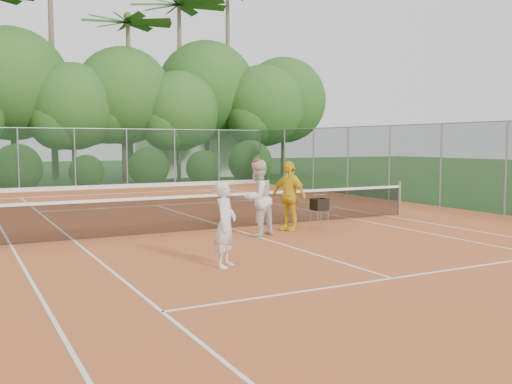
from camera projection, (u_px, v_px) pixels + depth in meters
ground at (231, 229)px, 15.38m from camera, size 120.00×120.00×0.00m
clay_court at (231, 229)px, 15.38m from camera, size 18.00×36.00×0.02m
club_building at (200, 154)px, 40.57m from camera, size 8.00×5.00×3.00m
tennis_net at (231, 210)px, 15.33m from camera, size 11.97×0.10×1.10m
player_white at (225, 224)px, 10.59m from camera, size 0.69×0.69×1.62m
player_center_grp at (258, 198)px, 14.11m from camera, size 1.12×1.00×1.92m
player_yellow at (289, 196)px, 14.98m from camera, size 0.78×1.16×1.83m
ball_hopper at (319, 205)px, 15.05m from camera, size 0.37×0.37×0.84m
stray_ball_a at (116, 200)px, 22.70m from camera, size 0.07×0.07×0.07m
stray_ball_b at (145, 196)px, 24.18m from camera, size 0.07×0.07×0.07m
stray_ball_c at (200, 192)px, 26.17m from camera, size 0.07×0.07×0.07m
court_markings at (231, 228)px, 15.38m from camera, size 11.03×23.83×0.01m
fence_back at (101, 159)px, 28.44m from camera, size 18.07×0.07×3.00m
fence_right at (506, 168)px, 18.14m from camera, size 0.07×33.07×3.00m
tropical_treeline at (104, 95)px, 33.38m from camera, size 32.10×8.49×15.03m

